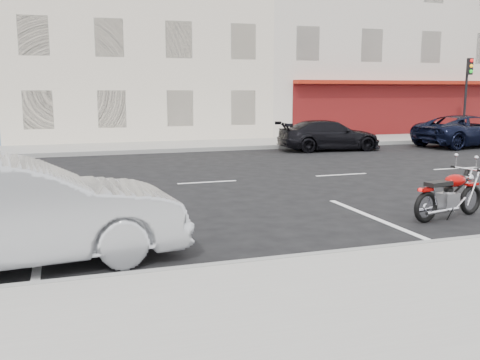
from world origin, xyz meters
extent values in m
plane|color=black|center=(0.00, 0.00, 0.00)|extent=(120.00, 120.00, 0.00)
cube|color=gray|center=(-5.00, -8.70, 0.07)|extent=(80.00, 3.40, 0.15)
cube|color=gray|center=(-5.00, 8.70, 0.07)|extent=(80.00, 3.40, 0.15)
cube|color=gray|center=(-5.00, -7.00, 0.08)|extent=(80.00, 0.12, 0.16)
cube|color=gray|center=(-5.00, 7.00, 0.08)|extent=(80.00, 0.12, 0.16)
cube|color=beige|center=(-2.00, 16.30, 5.75)|extent=(12.00, 12.00, 11.50)
cube|color=beige|center=(11.00, 16.30, 6.25)|extent=(14.00, 12.00, 12.50)
cylinder|color=black|center=(13.50, 8.40, 1.75)|extent=(0.12, 0.12, 3.20)
cube|color=black|center=(13.50, 8.25, 3.55)|extent=(0.26, 0.18, 0.80)
cylinder|color=beige|center=(12.00, 8.50, 0.45)|extent=(0.20, 0.20, 0.60)
sphere|color=beige|center=(12.00, 8.50, 0.77)|extent=(0.20, 0.20, 0.20)
torus|color=black|center=(1.34, -5.35, 0.28)|extent=(0.60, 0.22, 0.59)
cube|color=#9A0705|center=(1.31, -5.36, 0.61)|extent=(0.29, 0.20, 0.05)
cube|color=gray|center=(1.93, -5.22, 0.34)|extent=(0.42, 0.34, 0.30)
ellipsoid|color=#9A0705|center=(2.10, -5.18, 0.71)|extent=(0.55, 0.40, 0.24)
cube|color=black|center=(1.65, -5.28, 0.69)|extent=(0.59, 0.34, 0.08)
cylinder|color=silver|center=(1.67, -5.40, 0.19)|extent=(0.84, 0.25, 0.07)
cylinder|color=silver|center=(1.62, -5.16, 0.19)|extent=(0.84, 0.25, 0.07)
cylinder|color=black|center=(2.12, -5.18, 0.49)|extent=(0.70, 0.20, 0.44)
imported|color=#A7AAAE|center=(-6.26, -5.80, 0.77)|extent=(4.80, 2.11, 1.53)
imported|color=black|center=(11.02, 5.29, 0.67)|extent=(5.10, 2.85, 1.35)
imported|color=black|center=(4.64, 5.81, 0.61)|extent=(4.30, 2.00, 1.21)
camera|label=1|loc=(-5.56, -13.51, 2.42)|focal=40.00mm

